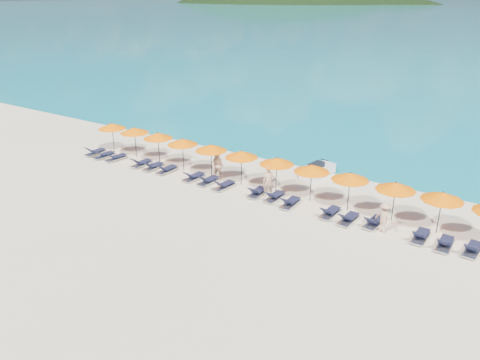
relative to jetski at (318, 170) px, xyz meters
The scene contains 36 objects.
ground 9.22m from the jetski, 103.84° to the right, with size 1400.00×1400.00×0.00m, color beige.
headland_main 612.23m from the jetski, 119.64° to the left, with size 374.00×242.00×126.50m.
headland_small 572.78m from the jetski, 105.44° to the left, with size 162.00×126.00×85.50m.
jetski is the anchor object (origin of this frame).
beachgoer_a 4.87m from the jetski, 101.85° to the right, with size 0.69×0.45×1.90m, color tan.
beachgoer_b 6.63m from the jetski, 141.05° to the right, with size 0.91×0.52×1.87m, color tan.
beachgoer_c 8.11m from the jetski, 41.16° to the right, with size 1.06×0.49×1.64m, color tan.
umbrella_0 15.71m from the jetski, 165.61° to the right, with size 2.10×2.10×2.28m.
umbrella_1 13.51m from the jetski, 163.59° to the right, with size 2.10×2.10×2.28m.
umbrella_2 11.30m from the jetski, 159.83° to the right, with size 2.10×2.10×2.28m.
umbrella_3 9.22m from the jetski, 153.70° to the right, with size 2.10×2.10×2.28m.
umbrella_4 7.19m from the jetski, 145.15° to the right, with size 2.10×2.10×2.28m.
umbrella_5 5.51m from the jetski, 129.99° to the right, with size 2.10×2.10×2.28m.
umbrella_6 4.33m from the jetski, 103.53° to the right, with size 2.10×2.10×2.28m.
umbrella_7 4.42m from the jetski, 71.07° to the right, with size 2.10×2.10×2.28m.
umbrella_8 5.56m from the jetski, 47.03° to the right, with size 2.10×2.10×2.28m.
umbrella_9 7.43m from the jetski, 32.76° to the right, with size 2.10×2.10×2.28m.
umbrella_10 9.40m from the jetski, 25.13° to the right, with size 2.10×2.10×2.28m.
lounger_0 16.58m from the jetski, 161.64° to the right, with size 0.64×1.71×0.66m.
lounger_1 15.57m from the jetski, 159.98° to the right, with size 0.71×1.73×0.66m.
lounger_2 14.46m from the jetski, 158.73° to the right, with size 0.79×1.75×0.66m.
lounger_3 12.18m from the jetski, 155.18° to the right, with size 0.63×1.70×0.66m.
lounger_4 11.18m from the jetski, 152.64° to the right, with size 0.66×1.71×0.66m.
lounger_5 10.10m from the jetski, 149.80° to the right, with size 0.66×1.71×0.66m.
lounger_6 8.16m from the jetski, 141.22° to the right, with size 0.77×1.75×0.66m.
lounger_7 7.29m from the jetski, 135.28° to the right, with size 0.71×1.73×0.66m.
lounger_8 6.52m from the jetski, 126.51° to the right, with size 0.79×1.75×0.66m.
lounger_9 5.23m from the jetski, 107.93° to the right, with size 0.74×1.74×0.66m.
lounger_10 4.99m from the jetski, 95.02° to the right, with size 0.64×1.71×0.66m.
lounger_11 5.29m from the jetski, 81.90° to the right, with size 0.67×1.72×0.66m.
lounger_12 6.05m from the jetski, 58.74° to the right, with size 0.70×1.73×0.66m.
lounger_13 6.81m from the jetski, 51.42° to the right, with size 0.72×1.73×0.66m.
lounger_14 7.42m from the jetski, 42.15° to the right, with size 0.76×1.75×0.66m.
lounger_15 9.44m from the jetski, 33.17° to the right, with size 0.63×1.70×0.66m.
lounger_16 10.48m from the jetski, 30.32° to the right, with size 0.64×1.71×0.66m.
lounger_17 11.44m from the jetski, 26.63° to the right, with size 0.76×1.75×0.66m.
Camera 1 is at (13.95, -17.92, 11.23)m, focal length 35.00 mm.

